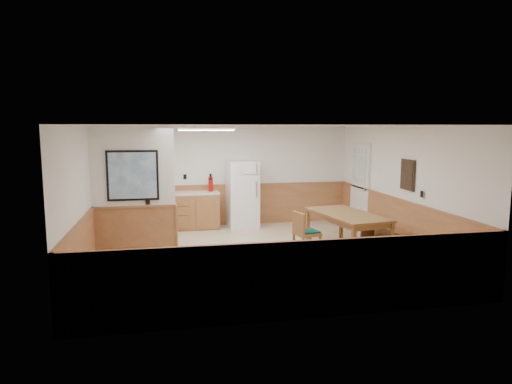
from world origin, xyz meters
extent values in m
plane|color=#C0B28A|center=(0.00, 0.00, 0.00)|extent=(6.00, 6.00, 0.00)
cube|color=white|center=(0.00, 0.00, 2.50)|extent=(6.00, 6.00, 0.02)
cube|color=white|center=(0.00, 3.00, 1.25)|extent=(6.00, 0.02, 2.50)
cube|color=white|center=(3.00, 0.00, 1.25)|extent=(0.02, 6.00, 2.50)
cube|color=white|center=(-3.00, 0.00, 1.25)|extent=(0.02, 6.00, 2.50)
cube|color=#BB744B|center=(0.00, 2.98, 0.50)|extent=(6.00, 0.04, 1.00)
cube|color=#BB744B|center=(2.98, 0.00, 0.50)|extent=(0.04, 6.00, 1.00)
cube|color=#BB744B|center=(-2.98, 0.00, 0.50)|extent=(0.04, 6.00, 1.00)
cube|color=white|center=(-2.25, 0.20, 1.75)|extent=(1.50, 0.15, 1.50)
cube|color=#BB744B|center=(-2.25, 0.20, 0.50)|extent=(1.50, 0.17, 1.00)
cube|color=black|center=(-2.25, 0.10, 1.60)|extent=(0.92, 0.03, 0.92)
cube|color=white|center=(-2.25, 0.09, 1.60)|extent=(0.84, 0.01, 0.84)
cube|color=#A5643A|center=(-1.10, 2.68, 0.43)|extent=(1.40, 0.60, 0.86)
cube|color=#A5643A|center=(-2.57, 2.68, 0.43)|extent=(0.06, 0.60, 0.86)
cube|color=#A5643A|center=(-1.83, 2.68, 0.43)|extent=(0.06, 0.60, 0.86)
cube|color=beige|center=(-1.50, 2.68, 0.88)|extent=(2.20, 0.60, 0.04)
cube|color=beige|center=(-1.50, 2.98, 0.95)|extent=(2.20, 0.02, 0.10)
cube|color=white|center=(2.97, 1.90, 1.02)|extent=(0.05, 1.02, 2.15)
cube|color=white|center=(2.96, 1.90, 1.02)|extent=(0.04, 0.90, 2.05)
cube|color=silver|center=(2.94, 1.90, 1.55)|extent=(0.02, 0.76, 0.80)
cube|color=white|center=(-2.10, 2.98, 1.55)|extent=(0.80, 0.03, 1.00)
cube|color=silver|center=(-2.10, 2.96, 1.55)|extent=(0.70, 0.01, 0.90)
cube|color=#301F13|center=(2.97, -0.30, 1.55)|extent=(0.03, 0.50, 0.60)
cube|color=black|center=(2.95, -0.30, 1.55)|extent=(0.01, 0.42, 0.52)
cube|color=white|center=(-0.80, 1.30, 2.45)|extent=(1.20, 0.30, 0.08)
cube|color=white|center=(-0.80, 1.30, 2.40)|extent=(1.15, 0.25, 0.01)
cube|color=white|center=(0.19, 2.63, 0.82)|extent=(0.77, 0.74, 1.65)
cube|color=silver|center=(0.48, 2.27, 1.50)|extent=(0.03, 0.02, 0.21)
cube|color=silver|center=(0.48, 2.27, 0.99)|extent=(0.03, 0.02, 0.39)
cube|color=#A5763C|center=(1.91, 0.10, 0.72)|extent=(1.27, 2.05, 0.05)
cube|color=#A5763C|center=(1.91, 0.10, 0.65)|extent=(1.15, 1.93, 0.10)
cube|color=#A5763C|center=(1.65, -0.86, 0.35)|extent=(0.08, 0.08, 0.70)
cube|color=#A5763C|center=(1.34, 0.91, 0.35)|extent=(0.08, 0.08, 0.70)
cube|color=#A5763C|center=(2.47, -0.72, 0.35)|extent=(0.08, 0.08, 0.70)
cube|color=#A5763C|center=(2.17, 1.05, 0.35)|extent=(0.08, 0.08, 0.70)
cube|color=#A5763C|center=(2.79, 0.16, 0.42)|extent=(0.45, 1.59, 0.05)
cube|color=#A5763C|center=(2.79, -0.57, 0.20)|extent=(0.33, 0.08, 0.40)
cube|color=#A5763C|center=(2.79, 0.90, 0.20)|extent=(0.33, 0.08, 0.40)
cube|color=#A5763C|center=(1.01, -0.09, 0.42)|extent=(0.52, 0.52, 0.06)
cube|color=#0D433C|center=(1.01, -0.09, 0.47)|extent=(0.47, 0.47, 0.03)
cube|color=#A5763C|center=(0.82, -0.14, 0.65)|extent=(0.14, 0.44, 0.40)
cube|color=#0D433C|center=(0.64, -0.18, 0.65)|extent=(0.10, 0.37, 0.34)
cube|color=#A5763C|center=(0.86, -0.32, 0.20)|extent=(0.05, 0.05, 0.39)
cube|color=#A5763C|center=(0.78, 0.05, 0.20)|extent=(0.05, 0.05, 0.39)
cube|color=#A5763C|center=(1.23, -0.24, 0.20)|extent=(0.05, 0.05, 0.39)
cube|color=#A5763C|center=(1.15, 0.13, 0.20)|extent=(0.05, 0.05, 0.39)
cylinder|color=#A90F09|center=(-0.59, 2.73, 1.08)|extent=(0.12, 0.12, 0.36)
cylinder|color=black|center=(-0.59, 2.73, 1.30)|extent=(0.06, 0.06, 0.08)
cylinder|color=#1A9027|center=(-2.20, 2.69, 1.03)|extent=(0.10, 0.10, 0.25)
camera|label=1|loc=(-1.65, -8.40, 2.47)|focal=32.00mm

